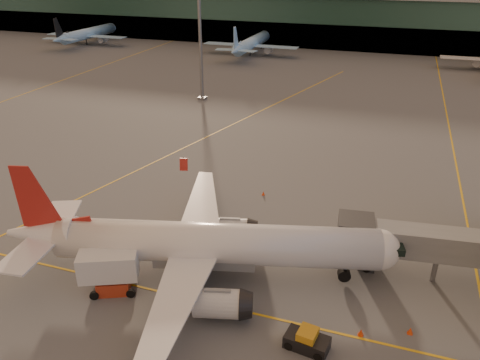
% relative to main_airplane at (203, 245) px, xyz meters
% --- Properties ---
extents(ground, '(600.00, 600.00, 0.00)m').
position_rel_main_airplane_xyz_m(ground, '(-4.56, -8.52, -3.69)').
color(ground, '#4C4F54').
rests_on(ground, ground).
extents(taxi_markings, '(100.12, 173.00, 0.01)m').
position_rel_main_airplane_xyz_m(taxi_markings, '(-11.88, 35.96, -3.69)').
color(taxi_markings, gold).
rests_on(taxi_markings, ground).
extents(terminal, '(400.00, 20.00, 17.60)m').
position_rel_main_airplane_xyz_m(terminal, '(-4.56, 133.27, 5.07)').
color(terminal, '#19382D').
rests_on(terminal, ground).
extents(mast_west_near, '(2.40, 2.40, 25.60)m').
position_rel_main_airplane_xyz_m(mast_west_near, '(-24.56, 57.48, 11.17)').
color(mast_west_near, slate).
rests_on(mast_west_near, ground).
extents(distant_aircraft_row, '(290.00, 34.00, 13.00)m').
position_rel_main_airplane_xyz_m(distant_aircraft_row, '(-25.56, 109.48, -3.69)').
color(distant_aircraft_row, '#98CDFF').
rests_on(distant_aircraft_row, ground).
extents(main_airplane, '(37.10, 33.82, 11.37)m').
position_rel_main_airplane_xyz_m(main_airplane, '(0.00, 0.00, 0.00)').
color(main_airplane, white).
rests_on(main_airplane, ground).
extents(jet_bridge, '(20.04, 5.51, 5.70)m').
position_rel_main_airplane_xyz_m(jet_bridge, '(22.43, 6.75, 0.18)').
color(jet_bridge, slate).
rests_on(jet_bridge, ground).
extents(catering_truck, '(5.79, 4.26, 4.13)m').
position_rel_main_airplane_xyz_m(catering_truck, '(-7.34, -4.83, -1.35)').
color(catering_truck, '#AB3018').
rests_on(catering_truck, ground).
extents(pushback_tug, '(3.72, 2.37, 1.79)m').
position_rel_main_airplane_xyz_m(pushback_tug, '(11.38, -5.96, -2.96)').
color(pushback_tug, black).
rests_on(pushback_tug, ground).
extents(cone_nose, '(0.49, 0.49, 0.63)m').
position_rel_main_airplane_xyz_m(cone_nose, '(19.25, -1.61, -3.39)').
color(cone_nose, '#E23C0B').
rests_on(cone_nose, ground).
extents(cone_tail, '(0.39, 0.39, 0.50)m').
position_rel_main_airplane_xyz_m(cone_tail, '(-19.17, -0.12, -3.45)').
color(cone_tail, '#E23C0B').
rests_on(cone_tail, ground).
extents(cone_wing_left, '(0.39, 0.39, 0.50)m').
position_rel_main_airplane_xyz_m(cone_wing_left, '(0.68, 18.40, -3.45)').
color(cone_wing_left, '#E23C0B').
rests_on(cone_wing_left, ground).
extents(cone_fwd, '(0.49, 0.49, 0.63)m').
position_rel_main_airplane_xyz_m(cone_fwd, '(15.37, -3.14, -3.39)').
color(cone_fwd, '#E23C0B').
rests_on(cone_fwd, ground).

